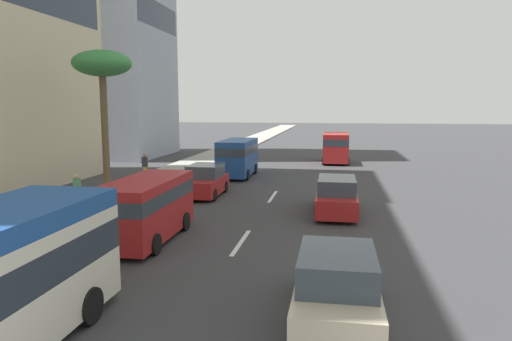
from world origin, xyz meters
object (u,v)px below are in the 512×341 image
at_px(pedestrian_near_lamp, 77,190).
at_px(van_third, 238,156).
at_px(van_fourth, 146,205).
at_px(car_fifth, 337,288).
at_px(pedestrian_mid_block, 145,165).
at_px(palm_tree, 102,68).
at_px(car_sixth, 337,196).
at_px(car_lead, 205,181).
at_px(van_seventh, 336,146).

bearing_deg(pedestrian_near_lamp, van_third, -132.31).
bearing_deg(van_fourth, car_fifth, 51.64).
bearing_deg(pedestrian_mid_block, car_fifth, 128.92).
relative_size(pedestrian_near_lamp, palm_tree, 0.21).
bearing_deg(van_fourth, pedestrian_near_lamp, -127.41).
height_order(pedestrian_near_lamp, palm_tree, palm_tree).
xyz_separation_m(car_sixth, palm_tree, (2.48, 12.50, 6.11)).
distance_m(van_third, car_fifth, 22.21).
bearing_deg(car_sixth, pedestrian_mid_block, 59.53).
bearing_deg(car_fifth, pedestrian_near_lamp, 52.03).
bearing_deg(van_fourth, car_sixth, 129.08).
distance_m(car_fifth, palm_tree, 19.32).
xyz_separation_m(car_lead, palm_tree, (-0.59, 5.42, 6.10)).
xyz_separation_m(car_lead, car_sixth, (-3.07, -7.07, -0.01)).
distance_m(car_fifth, pedestrian_near_lamp, 14.91).
xyz_separation_m(car_lead, pedestrian_mid_block, (4.16, 5.22, 0.25)).
relative_size(car_fifth, van_seventh, 0.94).
xyz_separation_m(van_fourth, palm_tree, (8.03, 5.66, 5.60)).
relative_size(van_third, car_fifth, 1.16).
bearing_deg(van_seventh, pedestrian_near_lamp, 150.77).
relative_size(car_lead, pedestrian_near_lamp, 2.47).
relative_size(van_third, car_sixth, 1.06).
bearing_deg(van_seventh, van_third, 143.20).
relative_size(car_lead, pedestrian_mid_block, 2.47).
height_order(van_seventh, pedestrian_near_lamp, van_seventh).
bearing_deg(car_lead, pedestrian_near_lamp, -44.06).
xyz_separation_m(van_fourth, car_fifth, (-5.40, -6.82, -0.50)).
xyz_separation_m(car_fifth, palm_tree, (13.43, 12.48, 6.10)).
distance_m(car_sixth, pedestrian_near_lamp, 11.90).
bearing_deg(pedestrian_mid_block, van_seventh, -130.83).
height_order(van_third, palm_tree, palm_tree).
relative_size(van_third, van_fourth, 0.98).
xyz_separation_m(van_third, van_seventh, (8.96, -6.70, -0.01)).
bearing_deg(pedestrian_near_lamp, palm_tree, -99.87).
relative_size(van_fourth, pedestrian_mid_block, 3.16).
bearing_deg(car_sixth, car_fifth, 179.91).
xyz_separation_m(van_seventh, pedestrian_mid_block, (-11.94, 12.24, -0.40)).
height_order(car_fifth, van_seventh, van_seventh).
bearing_deg(van_fourth, van_third, 179.67).
xyz_separation_m(car_fifth, car_sixth, (10.95, -0.02, -0.01)).
xyz_separation_m(van_seventh, pedestrian_near_lamp, (-20.95, 11.72, -0.40)).
relative_size(car_lead, car_fifth, 0.92).
distance_m(van_seventh, pedestrian_mid_block, 17.10).
distance_m(pedestrian_near_lamp, palm_tree, 7.27).
distance_m(car_lead, van_seventh, 17.57).
height_order(van_fourth, car_fifth, van_fourth).
bearing_deg(van_seventh, car_sixth, -179.86).
relative_size(car_sixth, palm_tree, 0.62).
bearing_deg(van_third, pedestrian_near_lamp, -22.72).
relative_size(van_third, pedestrian_mid_block, 3.10).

